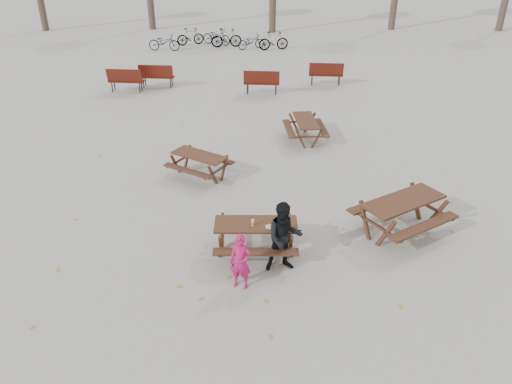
{
  "coord_description": "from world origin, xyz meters",
  "views": [
    {
      "loc": [
        0.03,
        -9.11,
        6.57
      ],
      "look_at": [
        0.0,
        1.0,
        1.0
      ],
      "focal_mm": 35.0,
      "sensor_mm": 36.0,
      "label": 1
    }
  ],
  "objects_px": {
    "picnic_table_east": "(402,216)",
    "picnic_table_north": "(200,165)",
    "soda_bottle": "(253,223)",
    "picnic_table_far": "(305,130)",
    "adult": "(284,237)",
    "food_tray": "(270,227)",
    "main_picnic_table": "(256,231)",
    "child": "(241,262)"
  },
  "relations": [
    {
      "from": "soda_bottle",
      "to": "picnic_table_far",
      "type": "height_order",
      "value": "soda_bottle"
    },
    {
      "from": "adult",
      "to": "picnic_table_east",
      "type": "xyz_separation_m",
      "value": [
        2.83,
        1.43,
        -0.36
      ]
    },
    {
      "from": "soda_bottle",
      "to": "picnic_table_east",
      "type": "height_order",
      "value": "soda_bottle"
    },
    {
      "from": "main_picnic_table",
      "to": "child",
      "type": "height_order",
      "value": "child"
    },
    {
      "from": "main_picnic_table",
      "to": "soda_bottle",
      "type": "relative_size",
      "value": 10.59
    },
    {
      "from": "food_tray",
      "to": "picnic_table_far",
      "type": "xyz_separation_m",
      "value": [
        1.33,
        6.64,
        -0.44
      ]
    },
    {
      "from": "child",
      "to": "picnic_table_far",
      "type": "bearing_deg",
      "value": 90.09
    },
    {
      "from": "soda_bottle",
      "to": "main_picnic_table",
      "type": "bearing_deg",
      "value": 54.27
    },
    {
      "from": "soda_bottle",
      "to": "adult",
      "type": "distance_m",
      "value": 0.8
    },
    {
      "from": "main_picnic_table",
      "to": "picnic_table_east",
      "type": "height_order",
      "value": "picnic_table_east"
    },
    {
      "from": "soda_bottle",
      "to": "picnic_table_far",
      "type": "distance_m",
      "value": 6.8
    },
    {
      "from": "adult",
      "to": "soda_bottle",
      "type": "bearing_deg",
      "value": 135.53
    },
    {
      "from": "adult",
      "to": "picnic_table_north",
      "type": "relative_size",
      "value": 0.99
    },
    {
      "from": "picnic_table_east",
      "to": "picnic_table_north",
      "type": "bearing_deg",
      "value": 118.23
    },
    {
      "from": "soda_bottle",
      "to": "child",
      "type": "bearing_deg",
      "value": -102.53
    },
    {
      "from": "picnic_table_north",
      "to": "picnic_table_far",
      "type": "distance_m",
      "value": 4.24
    },
    {
      "from": "soda_bottle",
      "to": "adult",
      "type": "xyz_separation_m",
      "value": [
        0.65,
        -0.47,
        -0.05
      ]
    },
    {
      "from": "picnic_table_far",
      "to": "main_picnic_table",
      "type": "bearing_deg",
      "value": 160.96
    },
    {
      "from": "main_picnic_table",
      "to": "picnic_table_east",
      "type": "distance_m",
      "value": 3.54
    },
    {
      "from": "picnic_table_far",
      "to": "adult",
      "type": "bearing_deg",
      "value": 166.66
    },
    {
      "from": "picnic_table_far",
      "to": "picnic_table_east",
      "type": "bearing_deg",
      "value": -167.16
    },
    {
      "from": "adult",
      "to": "picnic_table_far",
      "type": "bearing_deg",
      "value": 72.66
    },
    {
      "from": "food_tray",
      "to": "picnic_table_far",
      "type": "relative_size",
      "value": 0.11
    },
    {
      "from": "main_picnic_table",
      "to": "food_tray",
      "type": "xyz_separation_m",
      "value": [
        0.3,
        -0.17,
        0.21
      ]
    },
    {
      "from": "main_picnic_table",
      "to": "child",
      "type": "xyz_separation_m",
      "value": [
        -0.3,
        -1.15,
        0.02
      ]
    },
    {
      "from": "picnic_table_east",
      "to": "picnic_table_north",
      "type": "xyz_separation_m",
      "value": [
        -5.05,
        2.88,
        -0.09
      ]
    },
    {
      "from": "food_tray",
      "to": "picnic_table_north",
      "type": "height_order",
      "value": "food_tray"
    },
    {
      "from": "food_tray",
      "to": "picnic_table_far",
      "type": "distance_m",
      "value": 6.79
    },
    {
      "from": "child",
      "to": "picnic_table_north",
      "type": "distance_m",
      "value": 5.09
    },
    {
      "from": "soda_bottle",
      "to": "child",
      "type": "height_order",
      "value": "child"
    },
    {
      "from": "food_tray",
      "to": "picnic_table_north",
      "type": "relative_size",
      "value": 0.11
    },
    {
      "from": "picnic_table_east",
      "to": "picnic_table_north",
      "type": "relative_size",
      "value": 1.26
    },
    {
      "from": "child",
      "to": "picnic_table_east",
      "type": "distance_m",
      "value": 4.24
    },
    {
      "from": "child",
      "to": "picnic_table_north",
      "type": "height_order",
      "value": "child"
    },
    {
      "from": "adult",
      "to": "picnic_table_east",
      "type": "relative_size",
      "value": 0.79
    },
    {
      "from": "main_picnic_table",
      "to": "child",
      "type": "distance_m",
      "value": 1.19
    },
    {
      "from": "soda_bottle",
      "to": "picnic_table_east",
      "type": "xyz_separation_m",
      "value": [
        3.49,
        0.97,
        -0.41
      ]
    },
    {
      "from": "food_tray",
      "to": "child",
      "type": "height_order",
      "value": "child"
    },
    {
      "from": "food_tray",
      "to": "adult",
      "type": "xyz_separation_m",
      "value": [
        0.29,
        -0.39,
        -0.0
      ]
    },
    {
      "from": "picnic_table_north",
      "to": "picnic_table_east",
      "type": "bearing_deg",
      "value": 2.39
    },
    {
      "from": "picnic_table_east",
      "to": "picnic_table_far",
      "type": "bearing_deg",
      "value": 75.68
    },
    {
      "from": "food_tray",
      "to": "child",
      "type": "xyz_separation_m",
      "value": [
        -0.6,
        -0.98,
        -0.18
      ]
    }
  ]
}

